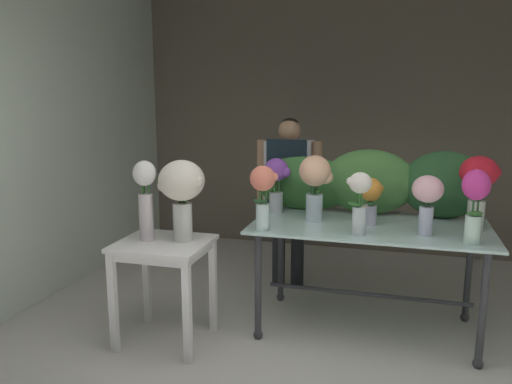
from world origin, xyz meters
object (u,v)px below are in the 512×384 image
(display_table_glass, at_px, (369,241))
(vase_sunset_freesia, at_px, (371,197))
(florist, at_px, (289,185))
(vase_blush_lilies, at_px, (427,197))
(side_table_white, at_px, (164,257))
(vase_coral_peonies, at_px, (263,190))
(vase_crimson_stock, at_px, (478,181))
(vase_ivory_tulips, at_px, (359,200))
(vase_cream_lisianthus_tall, at_px, (182,189))
(vase_peach_roses, at_px, (315,181))
(vase_violet_dahlias, at_px, (277,179))
(vase_white_roses_tall, at_px, (146,197))
(vase_magenta_hydrangea, at_px, (475,200))

(display_table_glass, bearing_deg, vase_sunset_freesia, -122.03)
(florist, xyz_separation_m, vase_blush_lilies, (1.15, -0.94, 0.14))
(side_table_white, height_order, vase_coral_peonies, vase_coral_peonies)
(vase_crimson_stock, distance_m, vase_ivory_tulips, 0.86)
(vase_sunset_freesia, distance_m, vase_coral_peonies, 0.81)
(florist, distance_m, vase_crimson_stock, 1.67)
(vase_blush_lilies, distance_m, vase_cream_lisianthus_tall, 1.67)
(vase_peach_roses, relative_size, vase_violet_dahlias, 1.12)
(display_table_glass, xyz_separation_m, vase_cream_lisianthus_tall, (-1.26, -0.52, 0.43))
(vase_sunset_freesia, distance_m, vase_blush_lilies, 0.43)
(vase_cream_lisianthus_tall, bearing_deg, vase_peach_roses, 31.18)
(vase_white_roses_tall, bearing_deg, vase_crimson_stock, 15.07)
(display_table_glass, relative_size, vase_coral_peonies, 3.72)
(vase_cream_lisianthus_tall, bearing_deg, vase_coral_peonies, 14.76)
(florist, relative_size, vase_blush_lilies, 3.80)
(display_table_glass, xyz_separation_m, vase_sunset_freesia, (-0.00, -0.00, 0.33))
(vase_sunset_freesia, bearing_deg, vase_crimson_stock, 2.03)
(side_table_white, bearing_deg, display_table_glass, 22.64)
(vase_peach_roses, height_order, vase_violet_dahlias, vase_peach_roses)
(vase_ivory_tulips, xyz_separation_m, vase_cream_lisianthus_tall, (-1.20, -0.20, 0.05))
(display_table_glass, bearing_deg, vase_cream_lisianthus_tall, -157.48)
(vase_blush_lilies, bearing_deg, vase_peach_roses, 166.25)
(vase_crimson_stock, xyz_separation_m, vase_cream_lisianthus_tall, (-1.98, -0.54, -0.05))
(side_table_white, height_order, vase_magenta_hydrangea, vase_magenta_hydrangea)
(side_table_white, xyz_separation_m, vase_cream_lisianthus_tall, (0.13, 0.06, 0.49))
(vase_coral_peonies, xyz_separation_m, vase_blush_lilies, (1.09, 0.18, -0.03))
(florist, bearing_deg, vase_crimson_stock, -25.77)
(vase_cream_lisianthus_tall, bearing_deg, vase_violet_dahlias, 53.50)
(vase_coral_peonies, distance_m, vase_blush_lilies, 1.11)
(vase_sunset_freesia, relative_size, vase_magenta_hydrangea, 0.72)
(vase_magenta_hydrangea, relative_size, vase_ivory_tulips, 1.11)
(vase_peach_roses, bearing_deg, vase_violet_dahlias, 152.38)
(florist, relative_size, vase_coral_peonies, 3.41)
(vase_peach_roses, distance_m, vase_cream_lisianthus_tall, 1.00)
(display_table_glass, bearing_deg, vase_peach_roses, -179.01)
(vase_crimson_stock, distance_m, vase_violet_dahlias, 1.47)
(vase_sunset_freesia, height_order, vase_cream_lisianthus_tall, vase_cream_lisianthus_tall)
(florist, bearing_deg, vase_violet_dahlias, -87.64)
(vase_ivory_tulips, bearing_deg, vase_violet_dahlias, 144.59)
(vase_sunset_freesia, distance_m, vase_ivory_tulips, 0.32)
(display_table_glass, distance_m, side_table_white, 1.50)
(vase_sunset_freesia, relative_size, vase_crimson_stock, 0.66)
(vase_coral_peonies, xyz_separation_m, vase_cream_lisianthus_tall, (-0.54, -0.14, 0.01))
(vase_sunset_freesia, bearing_deg, vase_cream_lisianthus_tall, -157.58)
(vase_white_roses_tall, xyz_separation_m, vase_cream_lisianthus_tall, (0.25, 0.06, 0.06))
(side_table_white, relative_size, vase_white_roses_tall, 1.32)
(vase_peach_roses, height_order, vase_white_roses_tall, vase_peach_roses)
(vase_white_roses_tall, bearing_deg, vase_blush_lilies, 11.33)
(vase_magenta_hydrangea, bearing_deg, vase_crimson_stock, 80.25)
(display_table_glass, distance_m, florist, 1.10)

